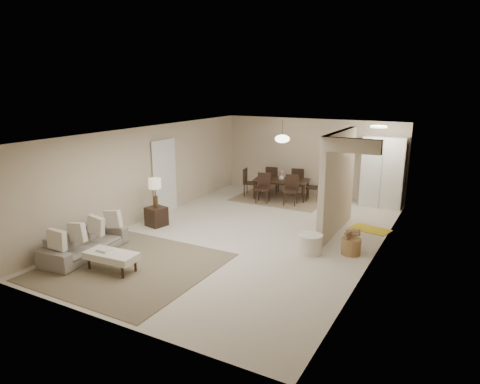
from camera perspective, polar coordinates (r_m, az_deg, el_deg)
The scene contains 22 objects.
floor at distance 10.47m, azimuth 0.99°, elevation -5.74°, with size 9.00×9.00×0.00m, color beige.
ceiling at distance 9.91m, azimuth 1.05°, elevation 7.99°, with size 9.00×9.00×0.00m, color white.
back_wall at distance 14.18m, azimuth 9.50°, elevation 4.58°, with size 6.00×6.00×0.00m, color #C5B095.
left_wall at distance 11.78m, azimuth -12.04°, elevation 2.51°, with size 9.00×9.00×0.00m, color #C5B095.
right_wall at distance 9.17m, azimuth 17.88°, elevation -1.17°, with size 9.00×9.00×0.00m, color #C5B095.
partition at distance 10.61m, azimuth 12.84°, elevation 1.20°, with size 0.15×2.50×2.50m, color #C5B095.
doorway at distance 12.26m, azimuth -10.07°, elevation 1.96°, with size 0.04×0.90×2.04m, color black.
pantry_cabinet at distance 13.31m, azimuth 18.55°, elevation 2.53°, with size 1.20×0.55×2.10m, color white.
flush_light at distance 12.19m, azimuth 18.01°, elevation 8.28°, with size 0.44×0.44×0.05m, color white.
living_rug at distance 9.00m, azimuth -14.36°, elevation -9.62°, with size 3.20×3.20×0.01m, color brown.
sofa at distance 9.75m, azimuth -19.96°, elevation -6.37°, with size 0.77×1.97×0.58m, color gray.
ottoman_bench at distance 8.82m, azimuth -16.77°, elevation -8.19°, with size 1.09×0.56×0.38m.
side_table at distance 11.28m, azimuth -11.08°, elevation -3.22°, with size 0.45×0.45×0.49m, color black.
table_lamp at distance 11.07m, azimuth -11.28°, elevation 0.78°, with size 0.32×0.32×0.76m.
round_pouf at distance 9.45m, azimuth 9.34°, elevation -6.84°, with size 0.53×0.53×0.42m, color beige.
wicker_basket at distance 9.58m, azimuth 14.59°, elevation -7.02°, with size 0.42×0.42×0.36m, color olive.
dining_rug at distance 13.81m, azimuth 5.47°, elevation -0.83°, with size 2.80×2.10×0.01m, color #8B7756.
dining_table at distance 13.74m, azimuth 5.49°, elevation 0.38°, with size 1.74×0.97×0.61m, color black.
dining_chairs at distance 13.70m, azimuth 5.51°, elevation 0.99°, with size 2.47×1.98×0.91m.
vase at distance 13.65m, azimuth 5.53°, elevation 1.97°, with size 0.17×0.17×0.17m, color white.
yellow_mat at distance 11.33m, azimuth 16.97°, elevation -4.79°, with size 0.94×0.58×0.01m, color gold.
pendant_light at distance 13.45m, azimuth 5.66°, elevation 7.08°, with size 0.46×0.46×0.71m.
Camera 1 is at (4.56, -8.73, 3.57)m, focal length 32.00 mm.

